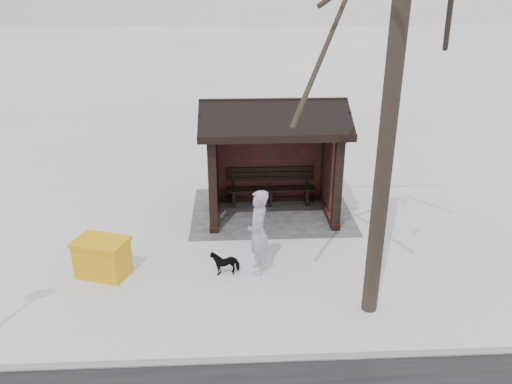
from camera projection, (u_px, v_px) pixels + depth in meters
ground at (272, 214)px, 13.20m from camera, size 120.00×120.00×0.00m
kerb at (299, 359)px, 8.14m from camera, size 120.00×0.15×0.06m
trampled_patch at (271, 211)px, 13.38m from camera, size 4.20×3.20×0.02m
bus_shelter at (273, 134)px, 12.50m from camera, size 3.60×2.40×3.09m
pedestrian at (258, 232)px, 10.27m from camera, size 0.45×0.67×1.84m
dog at (225, 262)px, 10.47m from camera, size 0.65×0.40×0.51m
grit_bin at (102, 257)px, 10.34m from camera, size 1.23×1.02×0.81m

